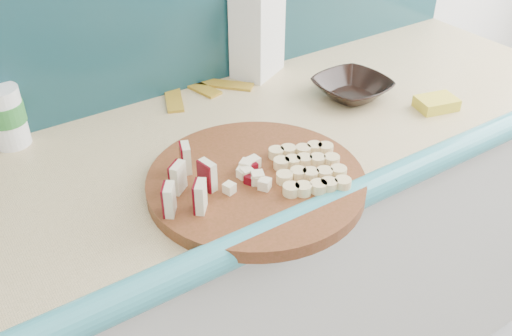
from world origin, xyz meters
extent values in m
cube|color=beige|center=(0.10, 1.50, 0.44)|extent=(2.20, 0.60, 0.88)
cube|color=tan|center=(0.10, 1.50, 0.90)|extent=(2.20, 0.60, 0.03)
cube|color=teal|center=(0.10, 1.20, 0.90)|extent=(2.20, 0.06, 0.03)
cube|color=teal|center=(0.10, 1.79, 1.16)|extent=(2.20, 0.02, 0.50)
cylinder|color=#4B2B10|center=(0.20, 1.33, 0.92)|extent=(0.56, 0.56, 0.03)
cube|color=beige|center=(0.01, 1.32, 0.97)|extent=(0.03, 0.04, 0.06)
cube|color=#4F050E|center=(0.01, 1.32, 0.97)|extent=(0.02, 0.03, 0.06)
cube|color=beige|center=(0.06, 1.37, 0.97)|extent=(0.03, 0.04, 0.06)
cube|color=#4F050E|center=(0.05, 1.37, 0.97)|extent=(0.02, 0.03, 0.06)
cube|color=beige|center=(0.10, 1.42, 0.97)|extent=(0.03, 0.04, 0.06)
cube|color=#4F050E|center=(0.09, 1.42, 0.97)|extent=(0.02, 0.03, 0.06)
cube|color=beige|center=(0.06, 1.30, 0.97)|extent=(0.03, 0.04, 0.06)
cube|color=#4F050E|center=(0.05, 1.30, 0.97)|extent=(0.02, 0.03, 0.06)
cube|color=beige|center=(0.11, 1.35, 0.97)|extent=(0.03, 0.04, 0.06)
cube|color=#4F050E|center=(0.10, 1.35, 0.97)|extent=(0.02, 0.03, 0.06)
cube|color=#FEF0CB|center=(0.18, 1.33, 0.95)|extent=(0.02, 0.02, 0.02)
cube|color=#FEF0CB|center=(0.19, 1.34, 0.95)|extent=(0.02, 0.02, 0.02)
cube|color=#4F050E|center=(0.20, 1.35, 0.95)|extent=(0.02, 0.02, 0.02)
cube|color=#FEF0CB|center=(0.18, 1.35, 0.95)|extent=(0.02, 0.02, 0.02)
cube|color=#FEF0CB|center=(0.17, 1.36, 0.95)|extent=(0.02, 0.02, 0.02)
cube|color=#FEF0CB|center=(0.16, 1.35, 0.95)|extent=(0.02, 0.02, 0.02)
cube|color=#FEF0CB|center=(0.16, 1.34, 0.95)|extent=(0.02, 0.02, 0.02)
cube|color=#FEF0CB|center=(0.16, 1.33, 0.95)|extent=(0.02, 0.02, 0.02)
cube|color=#4F050E|center=(0.16, 1.31, 0.95)|extent=(0.02, 0.02, 0.02)
cube|color=#FEF0CB|center=(0.18, 1.32, 0.95)|extent=(0.02, 0.02, 0.02)
cube|color=#FEF0CB|center=(0.19, 1.32, 0.95)|extent=(0.02, 0.02, 0.02)
cylinder|color=beige|center=(0.22, 1.25, 0.95)|extent=(0.03, 0.03, 0.02)
cylinder|color=beige|center=(0.24, 1.24, 0.95)|extent=(0.03, 0.03, 0.02)
cylinder|color=beige|center=(0.27, 1.23, 0.95)|extent=(0.03, 0.03, 0.02)
cylinder|color=beige|center=(0.29, 1.22, 0.95)|extent=(0.03, 0.03, 0.02)
cylinder|color=beige|center=(0.31, 1.21, 0.95)|extent=(0.03, 0.03, 0.02)
cylinder|color=beige|center=(0.24, 1.29, 0.95)|extent=(0.03, 0.03, 0.02)
cylinder|color=beige|center=(0.26, 1.27, 0.95)|extent=(0.03, 0.03, 0.02)
cylinder|color=beige|center=(0.28, 1.26, 0.95)|extent=(0.03, 0.03, 0.02)
cylinder|color=beige|center=(0.31, 1.25, 0.95)|extent=(0.03, 0.03, 0.02)
cylinder|color=beige|center=(0.33, 1.24, 0.95)|extent=(0.03, 0.03, 0.02)
cylinder|color=beige|center=(0.26, 1.32, 0.95)|extent=(0.03, 0.03, 0.02)
cylinder|color=beige|center=(0.28, 1.31, 0.95)|extent=(0.03, 0.03, 0.02)
cylinder|color=beige|center=(0.30, 1.30, 0.95)|extent=(0.03, 0.03, 0.02)
cylinder|color=beige|center=(0.32, 1.29, 0.95)|extent=(0.03, 0.03, 0.02)
cylinder|color=beige|center=(0.35, 1.28, 0.95)|extent=(0.03, 0.03, 0.02)
cylinder|color=beige|center=(0.27, 1.36, 0.95)|extent=(0.03, 0.03, 0.02)
cylinder|color=beige|center=(0.30, 1.35, 0.95)|extent=(0.03, 0.03, 0.02)
cylinder|color=beige|center=(0.32, 1.34, 0.95)|extent=(0.03, 0.03, 0.02)
cylinder|color=beige|center=(0.34, 1.33, 0.95)|extent=(0.03, 0.03, 0.02)
cylinder|color=beige|center=(0.36, 1.32, 0.95)|extent=(0.03, 0.03, 0.02)
imported|color=black|center=(0.61, 1.51, 0.93)|extent=(0.19, 0.19, 0.04)
cube|color=white|center=(0.49, 1.75, 1.02)|extent=(0.16, 0.14, 0.22)
cylinder|color=white|center=(-0.15, 1.75, 0.98)|extent=(0.08, 0.08, 0.13)
cylinder|color=#308437|center=(-0.15, 1.75, 0.99)|extent=(0.08, 0.08, 0.04)
cube|color=yellow|center=(0.73, 1.35, 0.92)|extent=(0.11, 0.09, 0.03)
cube|color=gold|center=(0.24, 1.76, 0.91)|extent=(0.10, 0.18, 0.01)
cube|color=gold|center=(0.31, 1.78, 0.91)|extent=(0.08, 0.18, 0.01)
cube|color=gold|center=(0.36, 1.75, 0.91)|extent=(0.15, 0.16, 0.01)
camera|label=1|loc=(-0.29, 0.59, 1.57)|focal=40.00mm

